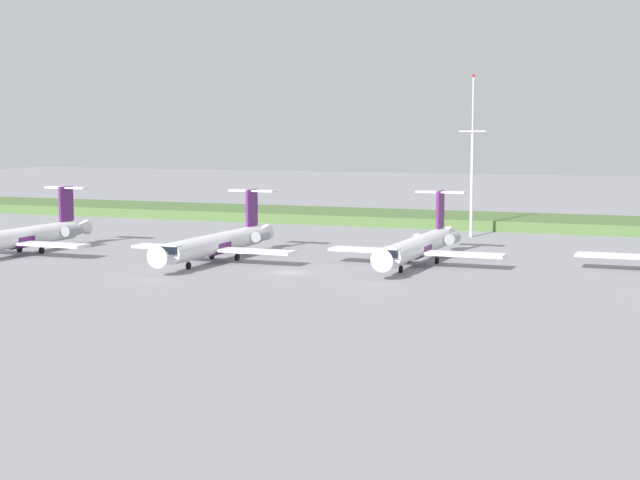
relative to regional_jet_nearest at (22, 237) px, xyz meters
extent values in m
plane|color=gray|center=(41.90, 27.48, -2.54)|extent=(500.00, 500.00, 0.00)
cube|color=#4C6B38|center=(41.90, 65.32, -1.62)|extent=(320.00, 20.00, 1.82)
cylinder|color=white|center=(0.00, -0.59, -0.09)|extent=(2.70, 24.00, 2.70)
cone|color=white|center=(0.00, 13.41, -0.09)|extent=(2.30, 4.00, 2.29)
cylinder|color=#591E66|center=(0.00, -0.59, -0.24)|extent=(2.76, 3.60, 2.76)
cube|color=white|center=(5.91, -1.59, -0.69)|extent=(11.00, 3.20, 0.36)
cube|color=#591E66|center=(0.00, 10.41, 3.86)|extent=(0.36, 3.20, 5.20)
cube|color=white|center=(0.00, 10.71, 6.26)|extent=(6.80, 1.80, 0.24)
cylinder|color=gray|center=(-2.25, 8.61, 0.11)|extent=(1.50, 3.40, 1.50)
cylinder|color=gray|center=(2.25, 8.61, 0.11)|extent=(1.50, 3.40, 1.50)
cylinder|color=black|center=(-1.90, 1.81, -2.09)|extent=(0.35, 0.90, 0.90)
cylinder|color=black|center=(1.90, 1.81, -2.09)|extent=(0.35, 0.90, 0.90)
cylinder|color=white|center=(28.90, 2.96, -0.09)|extent=(2.70, 24.00, 2.70)
cone|color=white|center=(28.90, -10.54, -0.09)|extent=(2.70, 3.00, 2.70)
cone|color=white|center=(28.90, 16.96, -0.09)|extent=(2.30, 4.00, 2.29)
cube|color=black|center=(28.90, -8.64, 0.39)|extent=(2.02, 1.80, 0.90)
cylinder|color=#591E66|center=(28.90, 2.96, -0.24)|extent=(2.76, 3.60, 2.76)
cube|color=white|center=(23.00, 1.96, -0.69)|extent=(11.00, 3.20, 0.36)
cube|color=white|center=(34.81, 1.96, -0.69)|extent=(11.00, 3.20, 0.36)
cube|color=#591E66|center=(28.90, 13.96, 3.86)|extent=(0.36, 3.20, 5.20)
cube|color=white|center=(28.90, 14.26, 6.26)|extent=(6.80, 1.80, 0.24)
cylinder|color=gray|center=(26.65, 12.16, 0.11)|extent=(1.50, 3.40, 1.50)
cylinder|color=gray|center=(31.15, 12.16, 0.11)|extent=(1.50, 3.40, 1.50)
cylinder|color=gray|center=(28.90, -4.48, -1.54)|extent=(0.20, 0.20, 0.65)
cylinder|color=black|center=(28.90, -4.48, -2.09)|extent=(0.30, 0.90, 0.90)
cylinder|color=black|center=(27.00, 5.36, -2.09)|extent=(0.35, 0.90, 0.90)
cylinder|color=black|center=(30.80, 5.36, -2.09)|extent=(0.35, 0.90, 0.90)
cylinder|color=white|center=(54.55, 9.64, -0.09)|extent=(2.70, 24.00, 2.70)
cone|color=white|center=(54.55, -3.86, -0.09)|extent=(2.70, 3.00, 2.70)
cone|color=white|center=(54.55, 23.64, -0.09)|extent=(2.29, 4.00, 2.29)
cube|color=black|center=(54.55, -1.96, 0.39)|extent=(2.03, 1.80, 0.90)
cylinder|color=#591E66|center=(54.55, 9.64, -0.24)|extent=(2.76, 3.60, 2.76)
cube|color=white|center=(48.65, 8.64, -0.69)|extent=(11.00, 3.20, 0.36)
cube|color=white|center=(60.46, 8.64, -0.69)|extent=(11.00, 3.20, 0.36)
cube|color=#591E66|center=(54.55, 20.64, 3.86)|extent=(0.36, 3.20, 5.20)
cube|color=white|center=(54.55, 20.94, 6.26)|extent=(6.80, 1.80, 0.24)
cylinder|color=gray|center=(52.30, 18.84, 0.11)|extent=(1.50, 3.40, 1.50)
cylinder|color=gray|center=(56.80, 18.84, 0.11)|extent=(1.50, 3.40, 1.50)
cylinder|color=gray|center=(54.55, 2.20, -1.54)|extent=(0.20, 0.20, 0.65)
cylinder|color=black|center=(54.55, 2.20, -2.09)|extent=(0.30, 0.90, 0.90)
cylinder|color=black|center=(52.65, 12.04, -2.09)|extent=(0.35, 0.90, 0.90)
cylinder|color=black|center=(56.45, 12.04, -2.09)|extent=(0.35, 0.90, 0.90)
cube|color=white|center=(79.35, 14.20, -0.69)|extent=(11.00, 3.20, 0.36)
cylinder|color=#B2B2B7|center=(53.18, 45.61, 5.84)|extent=(0.50, 0.50, 16.75)
cylinder|color=#B2B2B7|center=(53.18, 45.61, 18.73)|extent=(0.28, 0.28, 9.02)
cube|color=#B2B2B7|center=(53.18, 45.61, 14.62)|extent=(4.40, 0.20, 0.20)
sphere|color=red|center=(53.18, 45.61, 23.49)|extent=(0.50, 0.50, 0.50)
camera|label=1|loc=(89.42, -112.55, 14.78)|focal=55.69mm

